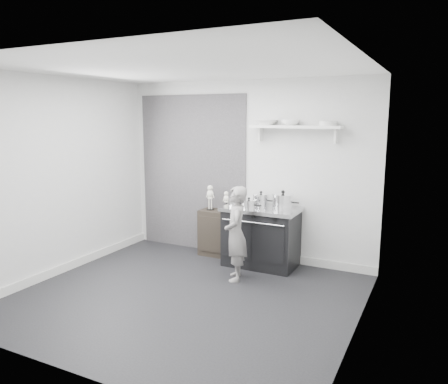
{
  "coord_description": "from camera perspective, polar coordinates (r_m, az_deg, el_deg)",
  "views": [
    {
      "loc": [
        2.66,
        -4.27,
        2.17
      ],
      "look_at": [
        0.05,
        0.95,
        1.15
      ],
      "focal_mm": 35.0,
      "sensor_mm": 36.0,
      "label": 1
    }
  ],
  "objects": [
    {
      "name": "pot_back_right",
      "position": [
        6.27,
        7.7,
        -1.16
      ],
      "size": [
        0.39,
        0.3,
        0.26
      ],
      "color": "white",
      "rests_on": "stove"
    },
    {
      "name": "skeleton_torso",
      "position": [
        6.68,
        0.3,
        -1.04
      ],
      "size": [
        0.1,
        0.06,
        0.36
      ],
      "primitive_type": null,
      "color": "white",
      "rests_on": "side_cabinet"
    },
    {
      "name": "skeleton_full",
      "position": [
        6.8,
        -1.81,
        -0.47
      ],
      "size": [
        0.13,
        0.08,
        0.45
      ],
      "primitive_type": null,
      "color": "white",
      "rests_on": "side_cabinet"
    },
    {
      "name": "pot_front_center",
      "position": [
        6.21,
        3.27,
        -1.58
      ],
      "size": [
        0.29,
        0.21,
        0.16
      ],
      "color": "white",
      "rests_on": "stove"
    },
    {
      "name": "plate_stack",
      "position": [
        6.1,
        13.41,
        8.71
      ],
      "size": [
        0.24,
        0.24,
        0.06
      ],
      "primitive_type": "cylinder",
      "color": "silver",
      "rests_on": "wall_shelf"
    },
    {
      "name": "ground",
      "position": [
        5.48,
        -5.05,
        -13.45
      ],
      "size": [
        4.0,
        4.0,
        0.0
      ],
      "primitive_type": "plane",
      "color": "black",
      "rests_on": "ground"
    },
    {
      "name": "bowl_small",
      "position": [
        6.25,
        8.66,
        8.97
      ],
      "size": [
        0.25,
        0.25,
        0.08
      ],
      "primitive_type": "imported",
      "color": "white",
      "rests_on": "wall_shelf"
    },
    {
      "name": "wall_shelf",
      "position": [
        6.23,
        9.31,
        8.3
      ],
      "size": [
        1.3,
        0.26,
        0.24
      ],
      "color": "white",
      "rests_on": "room_shell"
    },
    {
      "name": "pot_back_left",
      "position": [
        6.44,
        4.85,
        -0.97
      ],
      "size": [
        0.33,
        0.24,
        0.21
      ],
      "color": "white",
      "rests_on": "stove"
    },
    {
      "name": "child",
      "position": [
        5.8,
        1.57,
        -5.45
      ],
      "size": [
        0.47,
        0.55,
        1.27
      ],
      "primitive_type": "imported",
      "rotation": [
        0.0,
        0.0,
        -1.14
      ],
      "color": "gray",
      "rests_on": "ground"
    },
    {
      "name": "pot_front_left",
      "position": [
        6.35,
        1.6,
        -1.27
      ],
      "size": [
        0.31,
        0.23,
        0.17
      ],
      "color": "white",
      "rests_on": "stove"
    },
    {
      "name": "stove",
      "position": [
        6.42,
        4.87,
        -5.77
      ],
      "size": [
        1.09,
        0.68,
        0.87
      ],
      "color": "black",
      "rests_on": "ground"
    },
    {
      "name": "side_cabinet",
      "position": [
        6.87,
        -0.83,
        -5.36
      ],
      "size": [
        0.55,
        0.32,
        0.72
      ],
      "primitive_type": "cube",
      "color": "black",
      "rests_on": "ground"
    },
    {
      "name": "room_shell",
      "position": [
        5.23,
        -5.3,
        4.04
      ],
      "size": [
        4.02,
        3.62,
        2.71
      ],
      "color": "silver",
      "rests_on": "ground"
    },
    {
      "name": "bowl_large",
      "position": [
        6.37,
        5.54,
        9.04
      ],
      "size": [
        0.31,
        0.31,
        0.08
      ],
      "primitive_type": "imported",
      "color": "white",
      "rests_on": "wall_shelf"
    }
  ]
}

